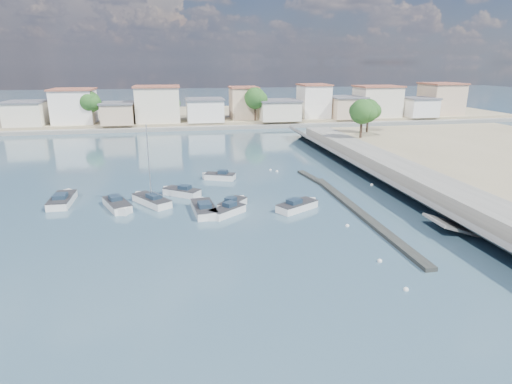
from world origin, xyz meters
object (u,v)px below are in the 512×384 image
(motorboat_f, at_px, (219,177))
(sailboat, at_px, (150,200))
(motorboat_d, at_px, (226,212))
(motorboat_h, at_px, (299,206))
(motorboat_a, at_px, (204,208))
(motorboat_g, at_px, (118,205))
(motorboat_e, at_px, (63,200))
(motorboat_b, at_px, (234,204))
(motorboat_c, at_px, (180,192))

(motorboat_f, height_order, sailboat, sailboat)
(motorboat_d, distance_m, motorboat_h, 7.86)
(sailboat, bearing_deg, motorboat_f, 46.31)
(motorboat_a, distance_m, sailboat, 6.76)
(motorboat_f, bearing_deg, motorboat_g, -139.67)
(motorboat_e, distance_m, motorboat_f, 19.26)
(motorboat_f, relative_size, motorboat_g, 0.81)
(motorboat_a, bearing_deg, sailboat, 145.62)
(motorboat_b, xyz_separation_m, motorboat_c, (-5.56, 5.54, 0.00))
(motorboat_c, distance_m, motorboat_h, 14.37)
(motorboat_a, distance_m, motorboat_c, 6.81)
(motorboat_b, height_order, motorboat_e, same)
(motorboat_d, bearing_deg, motorboat_g, 159.40)
(motorboat_e, bearing_deg, motorboat_f, 20.55)
(motorboat_f, bearing_deg, motorboat_c, -129.50)
(motorboat_d, bearing_deg, motorboat_b, 64.22)
(motorboat_a, xyz_separation_m, motorboat_c, (-2.28, 6.42, 0.00))
(motorboat_d, xyz_separation_m, motorboat_f, (0.73, 14.16, 0.00))
(motorboat_g, bearing_deg, sailboat, 19.15)
(motorboat_h, bearing_deg, motorboat_d, -176.81)
(motorboat_g, xyz_separation_m, sailboat, (3.34, 1.16, 0.04))
(motorboat_f, xyz_separation_m, motorboat_g, (-11.79, -10.01, 0.00))
(motorboat_a, relative_size, motorboat_b, 1.54)
(motorboat_c, height_order, motorboat_e, same)
(motorboat_b, height_order, motorboat_c, same)
(motorboat_b, bearing_deg, motorboat_a, -165.08)
(motorboat_f, height_order, motorboat_g, same)
(motorboat_f, xyz_separation_m, motorboat_h, (7.12, -13.72, 0.00))
(motorboat_c, height_order, motorboat_g, same)
(motorboat_g, xyz_separation_m, motorboat_h, (18.91, -3.72, -0.00))
(motorboat_f, bearing_deg, motorboat_h, -62.59)
(motorboat_b, relative_size, motorboat_d, 0.94)
(sailboat, bearing_deg, motorboat_d, -34.54)
(motorboat_b, bearing_deg, motorboat_d, -115.78)
(motorboat_a, distance_m, motorboat_d, 2.61)
(sailboat, bearing_deg, motorboat_h, -17.39)
(motorboat_a, relative_size, motorboat_f, 1.34)
(motorboat_c, xyz_separation_m, motorboat_e, (-12.88, -0.51, -0.00))
(motorboat_g, distance_m, motorboat_h, 19.27)
(motorboat_a, bearing_deg, motorboat_f, 77.21)
(motorboat_a, relative_size, motorboat_g, 1.09)
(motorboat_b, height_order, sailboat, sailboat)
(motorboat_d, bearing_deg, motorboat_e, 156.83)
(motorboat_e, xyz_separation_m, motorboat_g, (6.24, -3.25, 0.00))
(motorboat_h, bearing_deg, motorboat_f, 117.41)
(motorboat_b, bearing_deg, motorboat_g, 171.69)
(motorboat_d, relative_size, motorboat_e, 0.67)
(motorboat_g, relative_size, motorboat_h, 1.10)
(motorboat_b, relative_size, motorboat_g, 0.71)
(motorboat_f, relative_size, motorboat_h, 0.89)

